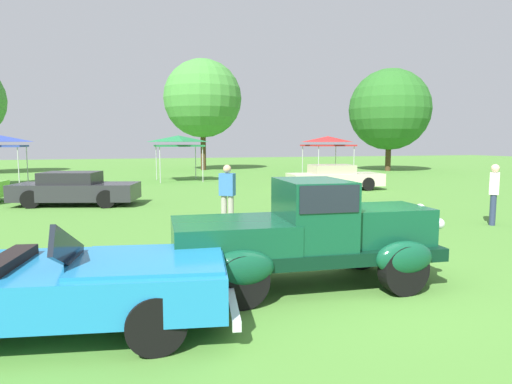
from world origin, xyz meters
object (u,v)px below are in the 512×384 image
object	(u,v)px
show_car_charcoal	(75,189)
spectator_between_cars	(227,194)
spectator_near_truck	(494,192)
canopy_tent_center_field	(178,140)
show_car_cream	(334,177)
feature_pickup_truck	(308,232)
neighbor_convertible	(57,284)
canopy_tent_right_field	(328,141)

from	to	relation	value
show_car_charcoal	spectator_between_cars	size ratio (longest dim) A/B	2.75
spectator_near_truck	spectator_between_cars	xyz separation A→B (m)	(-7.13, 1.91, 0.00)
show_car_charcoal	spectator_near_truck	size ratio (longest dim) A/B	2.75
canopy_tent_center_field	show_car_cream	bearing A→B (deg)	-48.13
feature_pickup_truck	neighbor_convertible	world-z (taller)	feature_pickup_truck
spectator_near_truck	canopy_tent_center_field	bearing A→B (deg)	110.83
neighbor_convertible	canopy_tent_center_field	distance (m)	21.34
show_car_charcoal	spectator_between_cars	distance (m)	7.20
feature_pickup_truck	canopy_tent_right_field	world-z (taller)	canopy_tent_right_field
neighbor_convertible	spectator_between_cars	world-z (taller)	spectator_between_cars
spectator_near_truck	canopy_tent_right_field	bearing A→B (deg)	78.46
neighbor_convertible	canopy_tent_right_field	bearing A→B (deg)	56.04
show_car_cream	canopy_tent_center_field	xyz separation A→B (m)	(-6.53, 7.29, 1.82)
spectator_between_cars	canopy_tent_right_field	distance (m)	18.58
neighbor_convertible	show_car_cream	size ratio (longest dim) A/B	1.00
show_car_cream	canopy_tent_center_field	bearing A→B (deg)	131.87
show_car_cream	canopy_tent_center_field	size ratio (longest dim) A/B	1.72
feature_pickup_truck	spectator_near_truck	xyz separation A→B (m)	(7.09, 3.28, 0.05)
show_car_charcoal	canopy_tent_right_field	world-z (taller)	canopy_tent_right_field
show_car_charcoal	show_car_cream	world-z (taller)	same
spectator_near_truck	canopy_tent_center_field	distance (m)	18.14
neighbor_convertible	spectator_near_truck	world-z (taller)	spectator_near_truck
show_car_charcoal	spectator_between_cars	bearing A→B (deg)	-53.07
show_car_charcoal	canopy_tent_center_field	bearing A→B (deg)	61.50
spectator_near_truck	spectator_between_cars	size ratio (longest dim) A/B	1.00
neighbor_convertible	canopy_tent_center_field	size ratio (longest dim) A/B	1.72
spectator_near_truck	canopy_tent_center_field	xyz separation A→B (m)	(-6.43, 16.90, 1.51)
canopy_tent_right_field	show_car_charcoal	bearing A→B (deg)	-147.73
feature_pickup_truck	canopy_tent_right_field	distance (m)	23.00
neighbor_convertible	spectator_between_cars	bearing A→B (deg)	58.76
canopy_tent_center_field	spectator_between_cars	bearing A→B (deg)	-92.66
canopy_tent_center_field	canopy_tent_right_field	xyz separation A→B (m)	(9.92, 0.19, 0.00)
show_car_cream	spectator_near_truck	size ratio (longest dim) A/B	2.75
spectator_between_cars	feature_pickup_truck	bearing A→B (deg)	-89.58
spectator_near_truck	canopy_tent_center_field	world-z (taller)	canopy_tent_center_field
spectator_near_truck	canopy_tent_right_field	size ratio (longest dim) A/B	0.60
canopy_tent_center_field	neighbor_convertible	bearing A→B (deg)	-101.51
neighbor_convertible	spectator_between_cars	distance (m)	6.84
neighbor_convertible	show_car_charcoal	distance (m)	11.61
spectator_near_truck	neighbor_convertible	bearing A→B (deg)	-159.77
show_car_charcoal	spectator_near_truck	distance (m)	13.77
show_car_cream	spectator_near_truck	bearing A→B (deg)	-90.63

